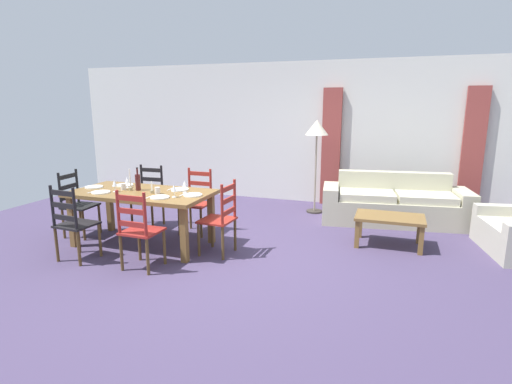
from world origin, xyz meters
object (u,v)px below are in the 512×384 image
Objects in this scene: dining_chair_near_left at (73,223)px; dining_chair_far_left at (149,196)px; coffee_table at (390,221)px; standing_lamp at (317,133)px; dining_chair_head_west at (77,204)px; couch at (394,205)px; coffee_cup_secondary at (123,187)px; dining_table at (141,198)px; wine_glass_far_right at (185,184)px; dining_chair_near_right at (139,230)px; dining_chair_head_east at (221,218)px; coffee_cup_primary at (157,191)px; wine_glass_far_left at (127,180)px; wine_glass_near_left at (115,184)px; wine_bottle at (138,182)px; wine_glass_near_right at (174,189)px; dining_chair_far_right at (197,201)px.

dining_chair_near_left and dining_chair_far_left have the same top height.
coffee_table is 0.55× the size of standing_lamp.
couch is (4.38, 2.24, -0.19)m from dining_chair_head_west.
dining_table is at bearing -0.80° from coffee_cup_secondary.
wine_glass_far_right is 0.18× the size of coffee_table.
coffee_cup_secondary reaches higher than dining_table.
dining_chair_near_right is 3.27m from coffee_table.
dining_chair_head_east reaches higher than coffee_cup_primary.
dining_chair_far_left is 1.16m from coffee_cup_primary.
wine_glass_far_left reaches higher than dining_table.
dining_chair_head_east is at bearing 26.31° from dining_chair_near_left.
dining_chair_head_east is 1.53m from wine_glass_near_left.
dining_chair_near_left is 1.56m from dining_chair_far_left.
dining_chair_near_left is 1.00m from wine_glass_far_left.
dining_table is 1.17m from dining_chair_head_east.
dining_chair_near_right reaches higher than wine_glass_far_left.
wine_bottle is 1.96× the size of wine_glass_far_left.
dining_chair_near_left is 1.00× the size of dining_chair_head_west.
dining_chair_near_right is 1.00× the size of dining_chair_far_left.
dining_chair_far_left reaches higher than wine_glass_near_right.
standing_lamp is (3.04, 2.43, 0.93)m from dining_chair_head_west.
wine_glass_near_left is 0.15m from coffee_cup_secondary.
standing_lamp is (1.98, 2.41, 0.54)m from wine_bottle.
dining_table is at bearing 22.07° from wine_glass_near_left.
dining_table is at bearing -121.12° from dining_chair_far_right.
coffee_table is 2.18m from standing_lamp.
wine_glass_near_left is at bearing 178.33° from wine_glass_near_right.
standing_lamp is at bearing 35.59° from dining_chair_far_left.
dining_table reaches higher than coffee_table.
coffee_cup_secondary is (-0.88, 0.16, -0.07)m from wine_glass_near_right.
wine_glass_near_left is at bearing -104.97° from coffee_cup_secondary.
standing_lamp is at bearing 63.58° from wine_glass_near_right.
dining_chair_far_right is 10.67× the size of coffee_cup_primary.
dining_chair_near_left is 1.00× the size of dining_chair_head_east.
coffee_table is (2.59, 1.22, -0.51)m from wine_glass_near_right.
dining_table is at bearing -61.54° from dining_chair_far_left.
wine_bottle is at bearing 37.70° from wine_glass_near_left.
dining_chair_far_right is at bearing 48.62° from wine_glass_near_left.
coffee_table is (3.51, 1.19, -0.51)m from wine_glass_near_left.
dining_chair_near_right is 1.78m from dining_chair_head_west.
coffee_cup_primary is at bearing 6.56° from wine_glass_near_left.
couch is (2.95, 2.33, -0.50)m from coffee_cup_primary.
wine_glass_near_left is 1.00× the size of wine_glass_near_right.
coffee_cup_secondary is at bearing -165.96° from wine_bottle.
dining_chair_near_right is 1.00× the size of dining_chair_head_east.
coffee_cup_secondary is 0.04× the size of couch.
coffee_cup_primary is 3.79m from couch.
dining_chair_head_east reaches higher than wine_glass_far_right.
dining_chair_head_west is at bearing -176.79° from wine_glass_far_right.
dining_chair_head_west is 1.79m from wine_glass_near_right.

